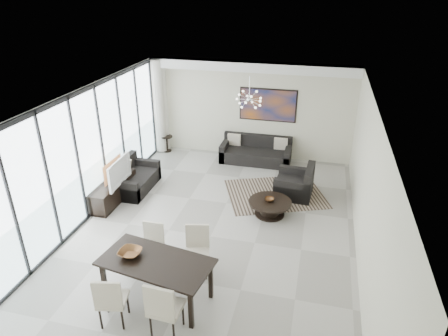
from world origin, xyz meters
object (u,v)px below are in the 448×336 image
(coffee_table, at_px, (270,207))
(sofa_main, at_px, (256,153))
(dining_table, at_px, (156,265))
(tv_console, at_px, (113,191))
(television, at_px, (115,172))

(coffee_table, height_order, sofa_main, sofa_main)
(coffee_table, xyz_separation_m, dining_table, (-1.48, -3.13, 0.50))
(tv_console, bearing_deg, television, -17.52)
(dining_table, bearing_deg, coffee_table, 64.68)
(tv_console, xyz_separation_m, television, (0.16, -0.05, 0.57))
(coffee_table, distance_m, sofa_main, 3.00)
(tv_console, xyz_separation_m, dining_table, (2.38, -2.86, 0.43))
(coffee_table, distance_m, tv_console, 3.87)
(tv_console, distance_m, television, 0.60)
(sofa_main, height_order, tv_console, sofa_main)
(coffee_table, relative_size, television, 0.92)
(coffee_table, height_order, dining_table, dining_table)
(coffee_table, distance_m, television, 3.77)
(sofa_main, distance_m, television, 4.34)
(coffee_table, xyz_separation_m, tv_console, (-3.86, -0.27, 0.06))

